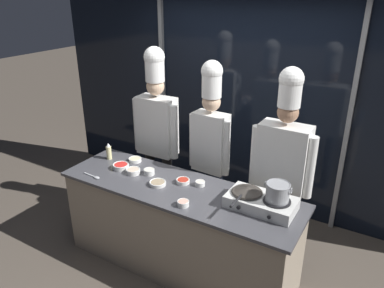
# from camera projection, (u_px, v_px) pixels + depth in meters

# --- Properties ---
(ground_plane) EXTENTS (24.00, 24.00, 0.00)m
(ground_plane) POSITION_uv_depth(u_px,v_px,m) (179.00, 264.00, 3.82)
(ground_plane) COLOR brown
(window_wall_back) EXTENTS (5.56, 0.09, 2.70)m
(window_wall_back) POSITION_uv_depth(u_px,v_px,m) (246.00, 100.00, 4.48)
(window_wall_back) COLOR black
(window_wall_back) RESTS_ON ground_plane
(demo_counter) EXTENTS (2.34, 0.71, 0.90)m
(demo_counter) POSITION_uv_depth(u_px,v_px,m) (179.00, 228.00, 3.64)
(demo_counter) COLOR gray
(demo_counter) RESTS_ON ground_plane
(portable_stove) EXTENTS (0.57, 0.33, 0.12)m
(portable_stove) POSITION_uv_depth(u_px,v_px,m) (261.00, 202.00, 3.13)
(portable_stove) COLOR silver
(portable_stove) RESTS_ON demo_counter
(frying_pan) EXTENTS (0.27, 0.46, 0.04)m
(frying_pan) POSITION_uv_depth(u_px,v_px,m) (247.00, 190.00, 3.16)
(frying_pan) COLOR #38332D
(frying_pan) RESTS_ON portable_stove
(stock_pot) EXTENTS (0.22, 0.20, 0.15)m
(stock_pot) POSITION_uv_depth(u_px,v_px,m) (278.00, 192.00, 3.01)
(stock_pot) COLOR #93969B
(stock_pot) RESTS_ON portable_stove
(squeeze_bottle_oil) EXTENTS (0.06, 0.06, 0.19)m
(squeeze_bottle_oil) POSITION_uv_depth(u_px,v_px,m) (109.00, 151.00, 4.00)
(squeeze_bottle_oil) COLOR beige
(squeeze_bottle_oil) RESTS_ON demo_counter
(prep_bowl_chicken) EXTENTS (0.14, 0.14, 0.05)m
(prep_bowl_chicken) POSITION_uv_depth(u_px,v_px,m) (133.00, 171.00, 3.71)
(prep_bowl_chicken) COLOR white
(prep_bowl_chicken) RESTS_ON demo_counter
(prep_bowl_garlic) EXTENTS (0.11, 0.11, 0.06)m
(prep_bowl_garlic) POSITION_uv_depth(u_px,v_px,m) (149.00, 171.00, 3.70)
(prep_bowl_garlic) COLOR white
(prep_bowl_garlic) RESTS_ON demo_counter
(prep_bowl_chili_flakes) EXTENTS (0.13, 0.13, 0.04)m
(prep_bowl_chili_flakes) POSITION_uv_depth(u_px,v_px,m) (183.00, 181.00, 3.54)
(prep_bowl_chili_flakes) COLOR white
(prep_bowl_chili_flakes) RESTS_ON demo_counter
(prep_bowl_onion) EXTENTS (0.09, 0.09, 0.05)m
(prep_bowl_onion) POSITION_uv_depth(u_px,v_px,m) (200.00, 183.00, 3.49)
(prep_bowl_onion) COLOR white
(prep_bowl_onion) RESTS_ON demo_counter
(prep_bowl_bell_pepper) EXTENTS (0.16, 0.16, 0.05)m
(prep_bowl_bell_pepper) POSITION_uv_depth(u_px,v_px,m) (121.00, 166.00, 3.81)
(prep_bowl_bell_pepper) COLOR white
(prep_bowl_bell_pepper) RESTS_ON demo_counter
(prep_bowl_shrimp) EXTENTS (0.10, 0.10, 0.05)m
(prep_bowl_shrimp) POSITION_uv_depth(u_px,v_px,m) (183.00, 203.00, 3.17)
(prep_bowl_shrimp) COLOR white
(prep_bowl_shrimp) RESTS_ON demo_counter
(prep_bowl_mushrooms) EXTENTS (0.16, 0.16, 0.04)m
(prep_bowl_mushrooms) POSITION_uv_depth(u_px,v_px,m) (158.00, 183.00, 3.50)
(prep_bowl_mushrooms) COLOR white
(prep_bowl_mushrooms) RESTS_ON demo_counter
(prep_bowl_noodles) EXTENTS (0.14, 0.14, 0.04)m
(prep_bowl_noodles) POSITION_uv_depth(u_px,v_px,m) (135.00, 160.00, 3.97)
(prep_bowl_noodles) COLOR white
(prep_bowl_noodles) RESTS_ON demo_counter
(serving_spoon_slotted) EXTENTS (0.21, 0.05, 0.02)m
(serving_spoon_slotted) POSITION_uv_depth(u_px,v_px,m) (94.00, 177.00, 3.65)
(serving_spoon_slotted) COLOR #B2B5BA
(serving_spoon_slotted) RESTS_ON demo_counter
(chef_head) EXTENTS (0.58, 0.24, 2.04)m
(chef_head) POSITION_uv_depth(u_px,v_px,m) (157.00, 124.00, 4.20)
(chef_head) COLOR #232326
(chef_head) RESTS_ON ground_plane
(chef_sous) EXTENTS (0.48, 0.21, 1.97)m
(chef_sous) POSITION_uv_depth(u_px,v_px,m) (211.00, 136.00, 3.88)
(chef_sous) COLOR #2D3856
(chef_sous) RESTS_ON ground_plane
(chef_line) EXTENTS (0.62, 0.25, 1.99)m
(chef_line) POSITION_uv_depth(u_px,v_px,m) (283.00, 158.00, 3.51)
(chef_line) COLOR #232326
(chef_line) RESTS_ON ground_plane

